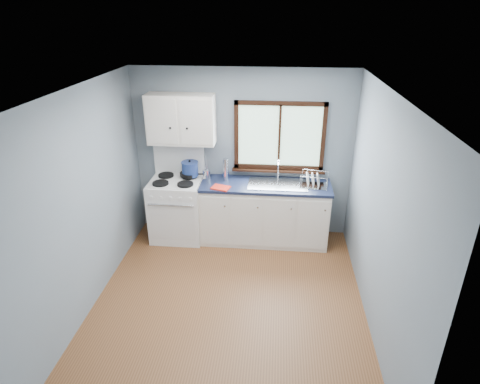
# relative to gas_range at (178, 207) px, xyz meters

# --- Properties ---
(floor) EXTENTS (3.20, 3.60, 0.02)m
(floor) POSITION_rel_gas_range_xyz_m (0.95, -1.47, -0.50)
(floor) COLOR brown
(floor) RESTS_ON ground
(ceiling) EXTENTS (3.20, 3.60, 0.02)m
(ceiling) POSITION_rel_gas_range_xyz_m (0.95, -1.47, 2.02)
(ceiling) COLOR white
(ceiling) RESTS_ON wall_back
(wall_back) EXTENTS (3.20, 0.02, 2.50)m
(wall_back) POSITION_rel_gas_range_xyz_m (0.95, 0.34, 0.76)
(wall_back) COLOR slate
(wall_back) RESTS_ON ground
(wall_front) EXTENTS (3.20, 0.02, 2.50)m
(wall_front) POSITION_rel_gas_range_xyz_m (0.95, -3.28, 0.76)
(wall_front) COLOR slate
(wall_front) RESTS_ON ground
(wall_left) EXTENTS (0.02, 3.60, 2.50)m
(wall_left) POSITION_rel_gas_range_xyz_m (-0.66, -1.47, 0.76)
(wall_left) COLOR slate
(wall_left) RESTS_ON ground
(wall_right) EXTENTS (0.02, 3.60, 2.50)m
(wall_right) POSITION_rel_gas_range_xyz_m (2.56, -1.47, 0.76)
(wall_right) COLOR slate
(wall_right) RESTS_ON ground
(gas_range) EXTENTS (0.76, 0.69, 1.36)m
(gas_range) POSITION_rel_gas_range_xyz_m (0.00, 0.00, 0.00)
(gas_range) COLOR white
(gas_range) RESTS_ON floor
(base_cabinets) EXTENTS (1.85, 0.60, 0.88)m
(base_cabinets) POSITION_rel_gas_range_xyz_m (1.31, 0.02, -0.08)
(base_cabinets) COLOR white
(base_cabinets) RESTS_ON floor
(countertop) EXTENTS (1.89, 0.64, 0.04)m
(countertop) POSITION_rel_gas_range_xyz_m (1.31, 0.02, 0.41)
(countertop) COLOR black
(countertop) RESTS_ON base_cabinets
(sink) EXTENTS (0.84, 0.46, 0.44)m
(sink) POSITION_rel_gas_range_xyz_m (1.49, 0.02, 0.37)
(sink) COLOR silver
(sink) RESTS_ON countertop
(window) EXTENTS (1.36, 0.10, 1.03)m
(window) POSITION_rel_gas_range_xyz_m (1.48, 0.30, 0.98)
(window) COLOR #9EC6A8
(window) RESTS_ON wall_back
(upper_cabinets) EXTENTS (0.95, 0.35, 0.70)m
(upper_cabinets) POSITION_rel_gas_range_xyz_m (0.10, 0.15, 1.31)
(upper_cabinets) COLOR white
(upper_cabinets) RESTS_ON wall_back
(skillet) EXTENTS (0.39, 0.28, 0.05)m
(skillet) POSITION_rel_gas_range_xyz_m (0.17, 0.12, 0.49)
(skillet) COLOR black
(skillet) RESTS_ON gas_range
(stockpot) EXTENTS (0.27, 0.27, 0.24)m
(stockpot) POSITION_rel_gas_range_xyz_m (0.19, 0.13, 0.58)
(stockpot) COLOR navy
(stockpot) RESTS_ON gas_range
(utensil_crock) EXTENTS (0.12, 0.12, 0.35)m
(utensil_crock) POSITION_rel_gas_range_xyz_m (0.44, 0.13, 0.50)
(utensil_crock) COLOR silver
(utensil_crock) RESTS_ON countertop
(thermos) EXTENTS (0.10, 0.10, 0.33)m
(thermos) POSITION_rel_gas_range_xyz_m (0.72, 0.11, 0.59)
(thermos) COLOR silver
(thermos) RESTS_ON countertop
(soap_bottle) EXTENTS (0.10, 0.10, 0.24)m
(soap_bottle) POSITION_rel_gas_range_xyz_m (0.71, 0.18, 0.55)
(soap_bottle) COLOR #1135B2
(soap_bottle) RESTS_ON countertop
(dish_towel) EXTENTS (0.29, 0.24, 0.02)m
(dish_towel) POSITION_rel_gas_range_xyz_m (0.69, -0.19, 0.44)
(dish_towel) COLOR red
(dish_towel) RESTS_ON countertop
(dish_rack) EXTENTS (0.42, 0.35, 0.20)m
(dish_rack) POSITION_rel_gas_range_xyz_m (1.99, 0.02, 0.48)
(dish_rack) COLOR silver
(dish_rack) RESTS_ON countertop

